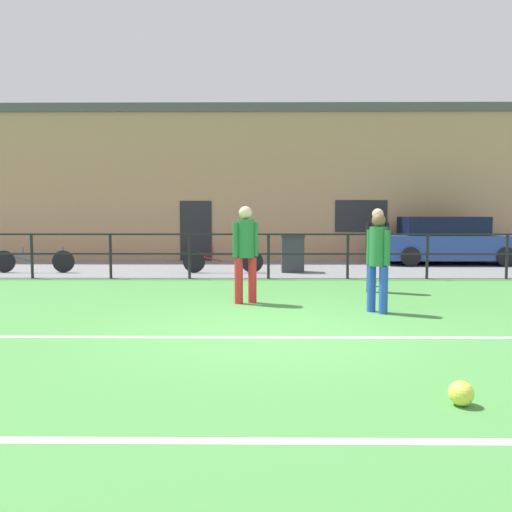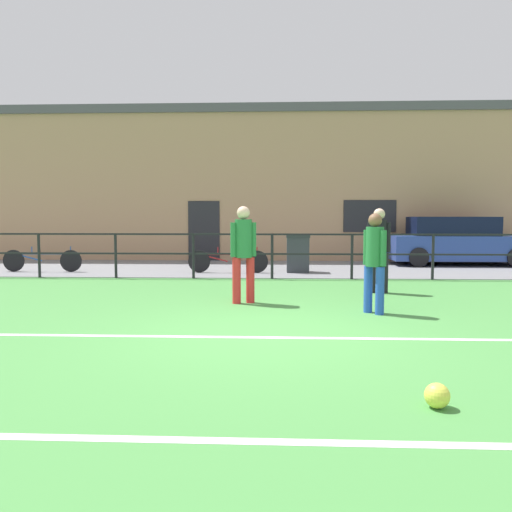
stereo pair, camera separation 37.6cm
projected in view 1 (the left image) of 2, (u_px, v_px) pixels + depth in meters
The scene contains 15 objects.
ground at pixel (275, 334), 7.03m from camera, with size 60.00×44.00×0.04m, color #478C42.
field_line_touchline at pixel (276, 337), 6.77m from camera, with size 36.00×0.11×0.00m, color white.
field_line_hash at pixel (289, 441), 3.66m from camera, with size 36.00×0.11×0.00m, color white.
pavement_strip at pixel (267, 268), 15.50m from camera, with size 48.00×5.00×0.02m, color slate.
perimeter_fence at pixel (268, 249), 12.95m from camera, with size 36.07×0.07×1.15m.
clubhouse_facade at pixel (266, 185), 18.97m from camera, with size 28.00×2.56×5.45m.
player_goalkeeper at pixel (377, 245), 10.69m from camera, with size 0.48×0.31×1.75m.
player_striker at pixel (378, 257), 8.42m from camera, with size 0.32×0.37×1.64m.
player_winger at pixel (246, 248), 9.33m from camera, with size 0.46×0.31×1.77m.
soccer_ball_match at pixel (461, 393), 4.34m from camera, with size 0.21×0.21×0.21m, color #E5E04C.
soccer_ball_spare at pixel (372, 281), 11.65m from camera, with size 0.23×0.23×0.23m, color orange.
parked_car_red at pixel (447, 242), 16.71m from camera, with size 4.33×1.82×1.54m.
bicycle_parked_0 at pixel (34, 261), 14.23m from camera, with size 2.26×0.04×0.72m.
bicycle_parked_1 at pixel (223, 261), 14.19m from camera, with size 2.22×0.04×0.72m.
trash_bin_0 at pixel (293, 253), 14.39m from camera, with size 0.65×0.55×1.05m.
Camera 1 is at (-0.20, -6.92, 1.61)m, focal length 36.08 mm.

